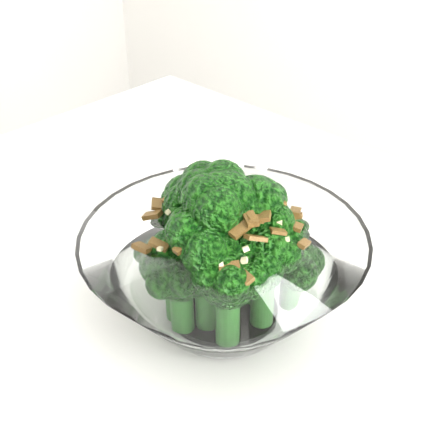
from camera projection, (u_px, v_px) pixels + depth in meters
The scene contains 1 object.
broccoli_dish at pixel (223, 265), 0.52m from camera, with size 0.23×0.23×0.14m.
Camera 1 is at (-0.00, -0.26, 1.12)m, focal length 50.00 mm.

